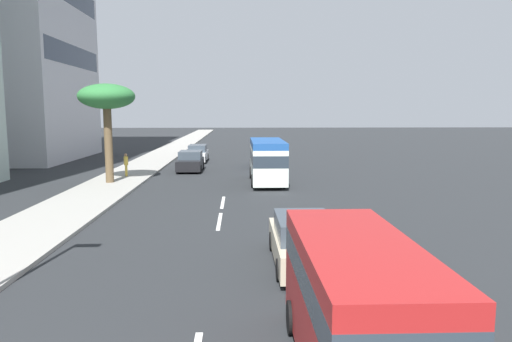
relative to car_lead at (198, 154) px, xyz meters
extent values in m
plane|color=#26282B|center=(-8.88, -3.07, -0.75)|extent=(198.00, 198.00, 0.00)
cube|color=#9E9B93|center=(-8.88, 4.30, -0.68)|extent=(162.00, 3.78, 0.15)
cube|color=silver|center=(-24.03, -3.07, -0.75)|extent=(3.20, 0.16, 0.01)
cube|color=silver|center=(-19.83, -3.07, -0.75)|extent=(3.20, 0.16, 0.01)
cube|color=white|center=(-0.06, 0.00, -0.19)|extent=(4.61, 1.74, 0.78)
cube|color=#38424C|center=(0.17, 0.00, 0.52)|extent=(2.54, 1.60, 0.64)
cylinder|color=black|center=(-1.49, -0.80, -0.43)|extent=(0.64, 0.22, 0.64)
cylinder|color=black|center=(-1.49, 0.80, -0.43)|extent=(0.64, 0.22, 0.64)
cylinder|color=black|center=(1.36, -0.80, -0.43)|extent=(0.64, 0.22, 0.64)
cylinder|color=black|center=(1.36, 0.80, -0.43)|extent=(0.64, 0.22, 0.64)
cube|color=black|center=(-6.94, -0.04, -0.19)|extent=(4.13, 1.89, 0.78)
cube|color=#38424C|center=(-6.74, -0.04, 0.53)|extent=(2.27, 1.74, 0.64)
cylinder|color=black|center=(-8.22, -0.91, -0.43)|extent=(0.64, 0.22, 0.64)
cylinder|color=black|center=(-8.22, 0.83, -0.43)|extent=(0.64, 0.22, 0.64)
cylinder|color=black|center=(-5.66, -0.91, -0.43)|extent=(0.64, 0.22, 0.64)
cylinder|color=black|center=(-5.66, 0.83, -0.43)|extent=(0.64, 0.22, 0.64)
cube|color=beige|center=(-29.78, -5.94, -0.20)|extent=(4.68, 1.82, 0.76)
cube|color=#38424C|center=(-30.01, -5.94, 0.50)|extent=(2.57, 1.68, 0.63)
cylinder|color=black|center=(-28.33, -5.10, -0.43)|extent=(0.64, 0.22, 0.64)
cylinder|color=black|center=(-28.33, -6.78, -0.43)|extent=(0.64, 0.22, 0.64)
cylinder|color=black|center=(-31.23, -5.10, -0.43)|extent=(0.64, 0.22, 0.64)
cylinder|color=black|center=(-31.23, -6.78, -0.43)|extent=(0.64, 0.22, 0.64)
cube|color=#1E478C|center=(-4.32, -5.81, -0.17)|extent=(4.60, 1.72, 0.82)
cube|color=#38424C|center=(-4.55, -5.81, 0.58)|extent=(2.53, 1.58, 0.67)
cylinder|color=black|center=(-2.89, -5.02, -0.43)|extent=(0.64, 0.22, 0.64)
cylinder|color=black|center=(-2.89, -6.60, -0.43)|extent=(0.64, 0.22, 0.64)
cylinder|color=black|center=(-5.75, -5.02, -0.43)|extent=(0.64, 0.22, 0.64)
cylinder|color=black|center=(-5.75, -6.60, -0.43)|extent=(0.64, 0.22, 0.64)
cube|color=#A51E1E|center=(-35.95, -6.04, 0.60)|extent=(5.34, 1.97, 2.30)
cube|color=#2D3842|center=(-35.95, -6.04, 1.10)|extent=(5.35, 1.98, 0.55)
cylinder|color=black|center=(-34.35, -5.10, -0.39)|extent=(0.72, 0.24, 0.72)
cylinder|color=black|center=(-34.35, -6.97, -0.39)|extent=(0.72, 0.24, 0.72)
cube|color=silver|center=(-13.16, -5.83, 0.58)|extent=(6.91, 2.13, 2.20)
cube|color=#1E4C93|center=(-13.16, -5.83, 1.89)|extent=(6.91, 2.13, 0.42)
cube|color=#28333D|center=(-13.16, -5.83, 0.99)|extent=(6.93, 2.13, 0.73)
cylinder|color=black|center=(-11.16, -4.82, -0.33)|extent=(0.84, 0.26, 0.84)
cylinder|color=black|center=(-11.16, -6.84, -0.33)|extent=(0.84, 0.26, 0.84)
cylinder|color=black|center=(-15.17, -4.82, -0.33)|extent=(0.84, 0.26, 0.84)
cylinder|color=black|center=(-15.17, -6.84, -0.33)|extent=(0.84, 0.26, 0.84)
cylinder|color=gold|center=(-10.81, 4.13, -0.21)|extent=(0.14, 0.14, 0.79)
cylinder|color=gold|center=(-10.65, 4.13, -0.21)|extent=(0.14, 0.14, 0.79)
cube|color=gold|center=(-10.73, 4.13, 0.50)|extent=(0.39, 0.35, 0.63)
sphere|color=#9E7251|center=(-10.73, 4.13, 0.92)|extent=(0.21, 0.21, 0.21)
cylinder|color=brown|center=(-13.59, 4.51, 1.90)|extent=(0.52, 0.52, 5.02)
ellipsoid|color=#2D7238|center=(-13.59, 4.51, 4.95)|extent=(3.57, 3.57, 1.61)
cube|color=#2D3847|center=(3.00, 12.15, 9.34)|extent=(14.25, 0.08, 2.00)
camera|label=1|loc=(-43.79, -3.96, 4.02)|focal=32.46mm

